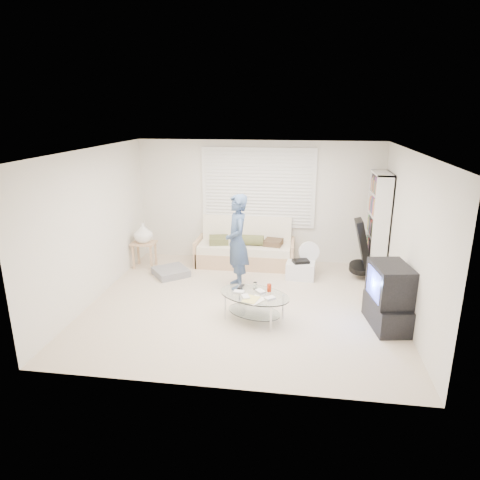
% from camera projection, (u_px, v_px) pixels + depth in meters
% --- Properties ---
extents(ground, '(5.00, 5.00, 0.00)m').
position_uv_depth(ground, '(243.00, 304.00, 7.08)').
color(ground, '#C4B198').
rests_on(ground, ground).
extents(room_shell, '(5.02, 4.52, 2.51)m').
position_uv_depth(room_shell, '(248.00, 201.00, 7.06)').
color(room_shell, silver).
rests_on(room_shell, ground).
extents(window_blinds, '(2.32, 0.08, 1.62)m').
position_uv_depth(window_blinds, '(258.00, 188.00, 8.71)').
color(window_blinds, silver).
rests_on(window_blinds, ground).
extents(futon_sofa, '(1.99, 0.80, 0.97)m').
position_uv_depth(futon_sofa, '(245.00, 250.00, 8.79)').
color(futon_sofa, tan).
rests_on(futon_sofa, ground).
extents(grey_floor_pillow, '(0.84, 0.84, 0.13)m').
position_uv_depth(grey_floor_pillow, '(171.00, 272.00, 8.28)').
color(grey_floor_pillow, slate).
rests_on(grey_floor_pillow, ground).
extents(side_table, '(0.46, 0.37, 0.92)m').
position_uv_depth(side_table, '(143.00, 235.00, 8.54)').
color(side_table, tan).
rests_on(side_table, ground).
extents(bookshelf, '(0.31, 0.84, 1.99)m').
position_uv_depth(bookshelf, '(377.00, 225.00, 8.06)').
color(bookshelf, white).
rests_on(bookshelf, ground).
extents(guitar_case, '(0.45, 0.42, 1.13)m').
position_uv_depth(guitar_case, '(363.00, 253.00, 8.01)').
color(guitar_case, black).
rests_on(guitar_case, ground).
extents(floor_fan, '(0.42, 0.27, 0.67)m').
position_uv_depth(floor_fan, '(309.00, 255.00, 8.24)').
color(floor_fan, white).
rests_on(floor_fan, ground).
extents(storage_bin, '(0.56, 0.41, 0.37)m').
position_uv_depth(storage_bin, '(300.00, 270.00, 8.10)').
color(storage_bin, white).
rests_on(storage_bin, ground).
extents(tv_unit, '(0.61, 0.95, 0.96)m').
position_uv_depth(tv_unit, '(388.00, 297.00, 6.24)').
color(tv_unit, black).
rests_on(tv_unit, ground).
extents(coffee_table, '(1.29, 1.06, 0.53)m').
position_uv_depth(coffee_table, '(254.00, 299.00, 6.47)').
color(coffee_table, silver).
rests_on(coffee_table, ground).
extents(standing_person, '(0.59, 0.72, 1.71)m').
position_uv_depth(standing_person, '(237.00, 242.00, 7.50)').
color(standing_person, '#324C6F').
rests_on(standing_person, ground).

